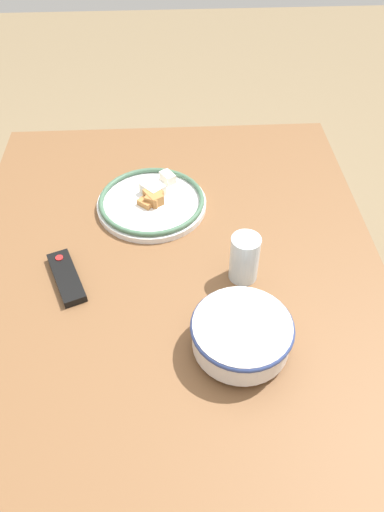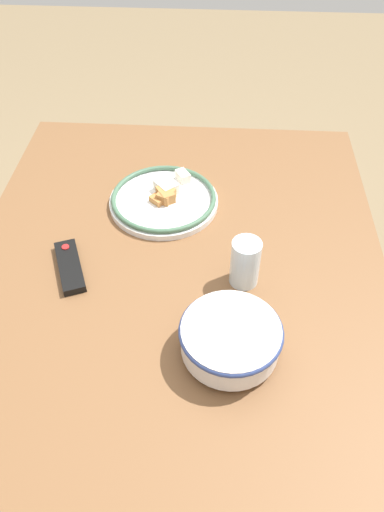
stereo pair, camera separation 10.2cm
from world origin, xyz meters
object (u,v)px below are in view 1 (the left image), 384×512
at_px(tv_remote, 68,277).
at_px(drinking_glass, 246,258).
at_px(noodle_bowl, 244,334).
at_px(food_plate, 154,201).

distance_m(tv_remote, drinking_glass, 0.44).
relative_size(noodle_bowl, tv_remote, 1.20).
xyz_separation_m(food_plate, tv_remote, (-0.27, 0.21, -0.01)).
distance_m(food_plate, tv_remote, 0.35).
relative_size(noodle_bowl, food_plate, 0.71).
height_order(noodle_bowl, drinking_glass, drinking_glass).
distance_m(noodle_bowl, tv_remote, 0.46).
relative_size(food_plate, tv_remote, 1.69).
height_order(noodle_bowl, tv_remote, noodle_bowl).
relative_size(food_plate, drinking_glass, 2.46).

